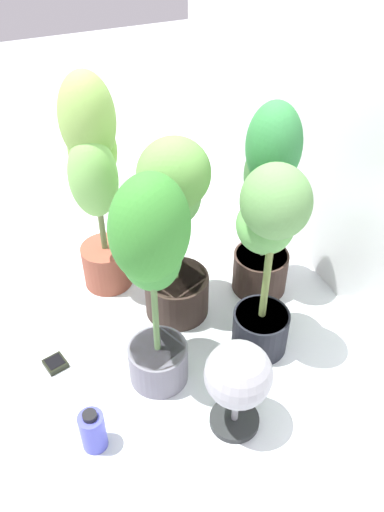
{
  "coord_description": "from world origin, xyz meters",
  "views": [
    {
      "loc": [
        1.55,
        -0.43,
        1.69
      ],
      "look_at": [
        0.07,
        0.18,
        0.35
      ],
      "focal_mm": 37.01,
      "sensor_mm": 36.0,
      "label": 1
    }
  ],
  "objects_px": {
    "potted_plant_front_left": "(95,173)",
    "hygrometer_box": "(55,364)",
    "potted_plant_back_center": "(267,194)",
    "potted_plant_center": "(175,223)",
    "floor_fan": "(238,378)",
    "potted_plant_front_right": "(152,264)",
    "potted_plant_back_right": "(268,250)",
    "nutrient_bottle": "(93,431)"
  },
  "relations": [
    {
      "from": "potted_plant_front_left",
      "to": "hygrometer_box",
      "type": "height_order",
      "value": "potted_plant_front_left"
    },
    {
      "from": "potted_plant_front_left",
      "to": "potted_plant_back_center",
      "type": "xyz_separation_m",
      "value": [
        0.29,
        0.64,
        -0.08
      ]
    },
    {
      "from": "potted_plant_front_left",
      "to": "potted_plant_center",
      "type": "bearing_deg",
      "value": 40.24
    },
    {
      "from": "potted_plant_front_left",
      "to": "floor_fan",
      "type": "relative_size",
      "value": 2.57
    },
    {
      "from": "potted_plant_center",
      "to": "potted_plant_front_right",
      "type": "bearing_deg",
      "value": -32.62
    },
    {
      "from": "hygrometer_box",
      "to": "potted_plant_center",
      "type": "bearing_deg",
      "value": 177.36
    },
    {
      "from": "potted_plant_back_right",
      "to": "floor_fan",
      "type": "relative_size",
      "value": 2.17
    },
    {
      "from": "potted_plant_front_left",
      "to": "potted_plant_back_center",
      "type": "bearing_deg",
      "value": 65.5
    },
    {
      "from": "potted_plant_center",
      "to": "floor_fan",
      "type": "bearing_deg",
      "value": -1.97
    },
    {
      "from": "potted_plant_front_left",
      "to": "potted_plant_center",
      "type": "height_order",
      "value": "potted_plant_front_left"
    },
    {
      "from": "potted_plant_front_right",
      "to": "hygrometer_box",
      "type": "xyz_separation_m",
      "value": [
        -0.18,
        -0.37,
        -0.54
      ]
    },
    {
      "from": "potted_plant_front_left",
      "to": "nutrient_bottle",
      "type": "relative_size",
      "value": 5.53
    },
    {
      "from": "potted_plant_back_right",
      "to": "nutrient_bottle",
      "type": "relative_size",
      "value": 4.66
    },
    {
      "from": "hygrometer_box",
      "to": "nutrient_bottle",
      "type": "xyz_separation_m",
      "value": [
        0.4,
        0.06,
        0.07
      ]
    },
    {
      "from": "hygrometer_box",
      "to": "floor_fan",
      "type": "distance_m",
      "value": 0.78
    },
    {
      "from": "potted_plant_front_right",
      "to": "floor_fan",
      "type": "relative_size",
      "value": 2.32
    },
    {
      "from": "potted_plant_front_left",
      "to": "potted_plant_back_right",
      "type": "distance_m",
      "value": 0.77
    },
    {
      "from": "potted_plant_front_right",
      "to": "nutrient_bottle",
      "type": "bearing_deg",
      "value": -55.28
    },
    {
      "from": "potted_plant_front_left",
      "to": "hygrometer_box",
      "type": "xyz_separation_m",
      "value": [
        0.41,
        -0.33,
        -0.57
      ]
    },
    {
      "from": "hygrometer_box",
      "to": "floor_fan",
      "type": "relative_size",
      "value": 0.25
    },
    {
      "from": "potted_plant_center",
      "to": "hygrometer_box",
      "type": "xyz_separation_m",
      "value": [
        0.13,
        -0.57,
        -0.45
      ]
    },
    {
      "from": "potted_plant_back_center",
      "to": "floor_fan",
      "type": "relative_size",
      "value": 2.31
    },
    {
      "from": "potted_plant_back_right",
      "to": "nutrient_bottle",
      "type": "height_order",
      "value": "potted_plant_back_right"
    },
    {
      "from": "potted_plant_back_center",
      "to": "hygrometer_box",
      "type": "bearing_deg",
      "value": -83.19
    },
    {
      "from": "potted_plant_center",
      "to": "potted_plant_back_right",
      "type": "relative_size",
      "value": 0.99
    },
    {
      "from": "potted_plant_front_left",
      "to": "potted_plant_back_right",
      "type": "relative_size",
      "value": 1.19
    },
    {
      "from": "hygrometer_box",
      "to": "potted_plant_front_right",
      "type": "bearing_deg",
      "value": 138.87
    },
    {
      "from": "potted_plant_front_right",
      "to": "floor_fan",
      "type": "bearing_deg",
      "value": 28.6
    },
    {
      "from": "potted_plant_front_right",
      "to": "potted_plant_back_right",
      "type": "bearing_deg",
      "value": 88.42
    },
    {
      "from": "hygrometer_box",
      "to": "nutrient_bottle",
      "type": "distance_m",
      "value": 0.41
    },
    {
      "from": "potted_plant_front_left",
      "to": "potted_plant_back_center",
      "type": "relative_size",
      "value": 1.11
    },
    {
      "from": "potted_plant_back_center",
      "to": "potted_plant_back_right",
      "type": "bearing_deg",
      "value": -28.31
    },
    {
      "from": "nutrient_bottle",
      "to": "potted_plant_center",
      "type": "bearing_deg",
      "value": 135.85
    },
    {
      "from": "potted_plant_front_left",
      "to": "floor_fan",
      "type": "xyz_separation_m",
      "value": [
        0.91,
        0.21,
        -0.33
      ]
    },
    {
      "from": "potted_plant_center",
      "to": "nutrient_bottle",
      "type": "bearing_deg",
      "value": -44.15
    },
    {
      "from": "nutrient_bottle",
      "to": "potted_plant_back_center",
      "type": "bearing_deg",
      "value": 119.35
    },
    {
      "from": "floor_fan",
      "to": "potted_plant_back_right",
      "type": "bearing_deg",
      "value": 31.55
    },
    {
      "from": "potted_plant_back_center",
      "to": "hygrometer_box",
      "type": "height_order",
      "value": "potted_plant_back_center"
    },
    {
      "from": "potted_plant_back_right",
      "to": "hygrometer_box",
      "type": "relative_size",
      "value": 8.64
    },
    {
      "from": "hygrometer_box",
      "to": "potted_plant_front_left",
      "type": "bearing_deg",
      "value": -144.66
    },
    {
      "from": "potted_plant_front_left",
      "to": "potted_plant_back_center",
      "type": "height_order",
      "value": "potted_plant_front_left"
    },
    {
      "from": "potted_plant_front_right",
      "to": "potted_plant_back_center",
      "type": "relative_size",
      "value": 1.0
    }
  ]
}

